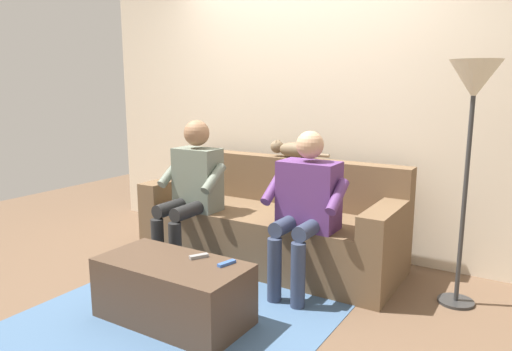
{
  "coord_description": "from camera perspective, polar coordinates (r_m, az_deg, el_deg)",
  "views": [
    {
      "loc": [
        -1.91,
        3.2,
        1.48
      ],
      "look_at": [
        0.0,
        0.11,
        0.78
      ],
      "focal_mm": 33.19,
      "sensor_mm": 36.0,
      "label": 1
    }
  ],
  "objects": [
    {
      "name": "couch",
      "position": [
        4.02,
        1.78,
        -6.07
      ],
      "size": [
        2.18,
        0.81,
        0.86
      ],
      "color": "brown",
      "rests_on": "ground"
    },
    {
      "name": "floor_rug",
      "position": [
        3.31,
        -7.92,
        -15.66
      ],
      "size": [
        1.84,
        1.92,
        0.01
      ],
      "primitive_type": "cube",
      "color": "#426084",
      "rests_on": "ground"
    },
    {
      "name": "cat_on_backrest",
      "position": [
        4.09,
        4.39,
        3.15
      ],
      "size": [
        0.55,
        0.14,
        0.15
      ],
      "color": "#756047",
      "rests_on": "couch"
    },
    {
      "name": "back_wall",
      "position": [
        4.34,
        5.58,
        7.43
      ],
      "size": [
        4.46,
        0.06,
        2.43
      ],
      "primitive_type": "cube",
      "color": "beige",
      "rests_on": "ground"
    },
    {
      "name": "remote_gray",
      "position": [
        3.07,
        -6.9,
        -9.64
      ],
      "size": [
        0.09,
        0.12,
        0.02
      ],
      "primitive_type": "cube",
      "rotation": [
        0.0,
        0.0,
        4.18
      ],
      "color": "gray",
      "rests_on": "coffee_table"
    },
    {
      "name": "coffee_table",
      "position": [
        3.11,
        -9.95,
        -13.54
      ],
      "size": [
        0.96,
        0.49,
        0.39
      ],
      "color": "#4C3828",
      "rests_on": "ground"
    },
    {
      "name": "remote_blue",
      "position": [
        2.94,
        -3.56,
        -10.51
      ],
      "size": [
        0.06,
        0.13,
        0.02
      ],
      "primitive_type": "cube",
      "rotation": [
        0.0,
        0.0,
        4.47
      ],
      "color": "#3860B7",
      "rests_on": "coffee_table"
    },
    {
      "name": "ground_plane",
      "position": [
        3.55,
        -4.32,
        -13.71
      ],
      "size": [
        8.0,
        8.0,
        0.0
      ],
      "primitive_type": "plane",
      "color": "brown"
    },
    {
      "name": "person_left_seated",
      "position": [
        3.37,
        5.95,
        -3.18
      ],
      "size": [
        0.57,
        0.51,
        1.16
      ],
      "color": "#5B3370",
      "rests_on": "ground"
    },
    {
      "name": "person_right_seated",
      "position": [
        3.87,
        -7.74,
        -1.15
      ],
      "size": [
        0.52,
        0.56,
        1.2
      ],
      "color": "slate",
      "rests_on": "ground"
    },
    {
      "name": "floor_lamp",
      "position": [
        3.33,
        24.73,
        8.75
      ],
      "size": [
        0.32,
        0.32,
        1.63
      ],
      "color": "#2D2D2D",
      "rests_on": "ground"
    }
  ]
}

